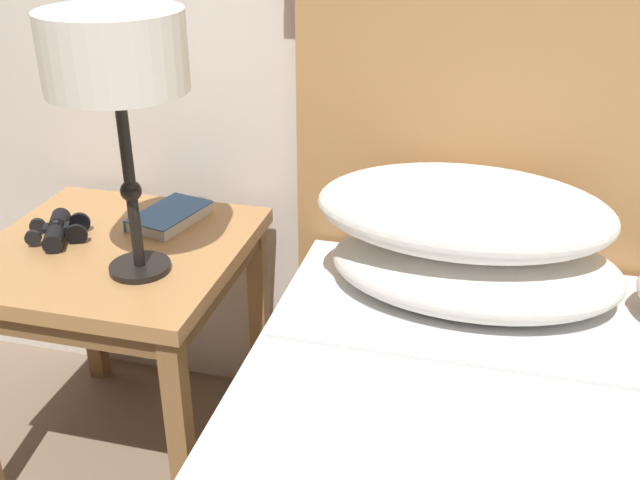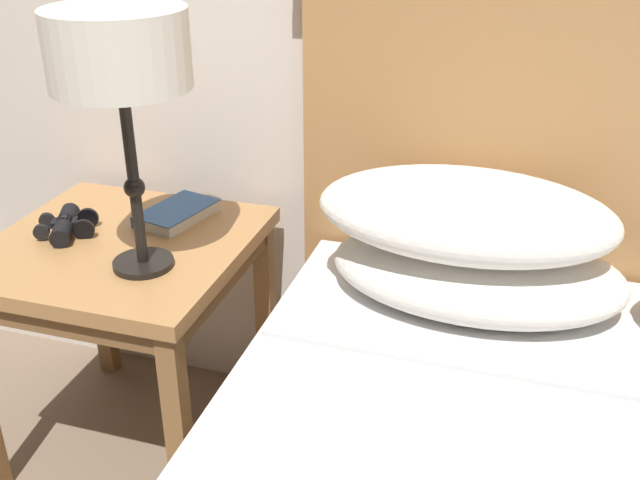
% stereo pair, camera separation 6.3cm
% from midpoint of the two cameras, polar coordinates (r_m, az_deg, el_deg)
% --- Properties ---
extents(nightstand, '(0.58, 0.58, 0.59)m').
position_cam_midpoint_polar(nightstand, '(1.81, -13.85, -2.32)').
color(nightstand, '#AD7A47').
rests_on(nightstand, ground_plane).
extents(table_lamp, '(0.27, 0.27, 0.54)m').
position_cam_midpoint_polar(table_lamp, '(1.49, -13.88, 13.36)').
color(table_lamp, black).
rests_on(table_lamp, nightstand).
extents(book_on_nightstand, '(0.16, 0.22, 0.03)m').
position_cam_midpoint_polar(book_on_nightstand, '(1.85, -9.92, 2.03)').
color(book_on_nightstand, silver).
rests_on(book_on_nightstand, nightstand).
extents(binoculars_pair, '(0.16, 0.16, 0.05)m').
position_cam_midpoint_polar(binoculars_pair, '(1.83, -17.87, 1.11)').
color(binoculars_pair, black).
rests_on(binoculars_pair, nightstand).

